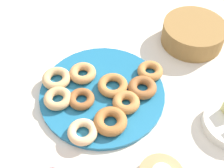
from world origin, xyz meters
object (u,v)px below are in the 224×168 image
at_px(donut_5, 81,99).
at_px(donut_6, 83,73).
at_px(donut_2, 83,132).
at_px(basket, 193,34).
at_px(donut_8, 56,78).
at_px(donut_9, 142,88).
at_px(donut_4, 113,85).
at_px(donut_7, 110,121).
at_px(donut_1, 150,71).
at_px(donut_plate, 102,93).
at_px(donut_0, 126,102).
at_px(donut_3, 58,98).

bearing_deg(donut_5, donut_6, 171.68).
height_order(donut_2, basket, basket).
bearing_deg(donut_8, donut_9, 72.42).
xyz_separation_m(donut_4, donut_7, (0.12, -0.03, 0.00)).
bearing_deg(donut_8, donut_1, 86.38).
distance_m(donut_2, donut_5, 0.11).
relative_size(donut_4, donut_9, 1.06).
bearing_deg(donut_9, donut_2, -58.22).
height_order(donut_4, donut_8, same).
height_order(donut_plate, donut_1, donut_1).
height_order(donut_6, donut_8, same).
xyz_separation_m(donut_0, donut_6, (-0.13, -0.11, -0.00)).
height_order(donut_6, basket, basket).
relative_size(donut_1, donut_7, 0.87).
xyz_separation_m(donut_9, basket, (-0.20, 0.23, 0.01)).
distance_m(donut_2, donut_3, 0.14).
distance_m(donut_3, donut_7, 0.17).
bearing_deg(donut_1, donut_4, -73.42).
bearing_deg(donut_7, donut_4, 167.27).
height_order(donut_0, donut_7, donut_7).
bearing_deg(donut_4, donut_9, 74.39).
distance_m(donut_plate, donut_0, 0.09).
bearing_deg(donut_6, donut_7, 16.60).
xyz_separation_m(donut_0, donut_2, (0.07, -0.13, -0.00)).
bearing_deg(donut_0, donut_6, -140.06).
xyz_separation_m(donut_0, donut_5, (-0.04, -0.12, -0.00)).
height_order(donut_1, donut_6, donut_6).
xyz_separation_m(donut_0, donut_4, (-0.07, -0.03, -0.00)).
xyz_separation_m(donut_plate, donut_4, (-0.01, 0.03, 0.02)).
bearing_deg(donut_2, donut_7, 103.39).
bearing_deg(donut_plate, donut_1, 106.04).
bearing_deg(donut_4, donut_7, -12.73).
bearing_deg(donut_6, donut_2, -6.21).
relative_size(donut_0, donut_6, 0.95).
xyz_separation_m(donut_plate, donut_5, (0.03, -0.06, 0.02)).
relative_size(donut_5, donut_6, 0.92).
distance_m(donut_1, donut_8, 0.29).
relative_size(donut_1, donut_8, 0.91).
xyz_separation_m(donut_3, donut_6, (-0.08, 0.08, 0.00)).
bearing_deg(donut_2, donut_8, -163.35).
bearing_deg(donut_9, donut_6, -117.27).
distance_m(donut_5, donut_8, 0.11).
height_order(donut_2, donut_5, same).
bearing_deg(donut_6, donut_3, -43.97).
height_order(donut_0, basket, basket).
bearing_deg(donut_6, basket, 105.27).
relative_size(donut_5, donut_8, 0.87).
relative_size(donut_2, donut_7, 0.87).
distance_m(donut_4, donut_9, 0.09).
distance_m(donut_1, basket, 0.23).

